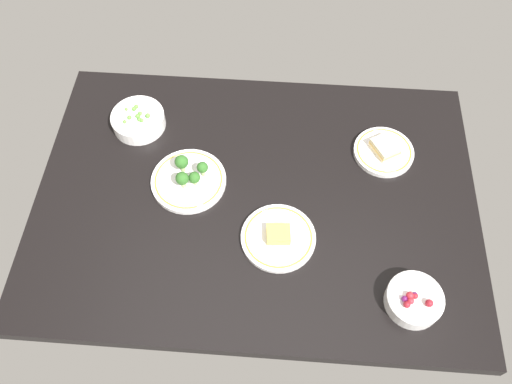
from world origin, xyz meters
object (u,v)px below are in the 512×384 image
object	(u,v)px
bowl_peas	(138,120)
plate_cheese	(278,237)
bowl_berries	(414,300)
plate_sandwich	(384,151)
plate_broccoli	(189,179)

from	to	relation	value
bowl_peas	plate_cheese	xyz separation A→B (cm)	(-45.88, 37.02, -1.56)
bowl_peas	bowl_berries	size ratio (longest dim) A/B	1.14
bowl_peas	plate_cheese	distance (cm)	58.97
plate_sandwich	plate_cheese	size ratio (longest dim) A/B	0.88
bowl_peas	bowl_berries	distance (cm)	96.90
plate_sandwich	plate_broccoli	bearing A→B (deg)	14.22
plate_sandwich	bowl_berries	size ratio (longest dim) A/B	1.24
plate_sandwich	plate_cheese	world-z (taller)	plate_sandwich
plate_broccoli	bowl_peas	xyz separation A→B (cm)	(18.67, -20.23, 0.86)
bowl_berries	bowl_peas	bearing A→B (deg)	-33.14
bowl_peas	plate_cheese	world-z (taller)	bowl_peas
plate_sandwich	plate_cheese	bearing A→B (deg)	45.76
plate_sandwich	bowl_peas	xyz separation A→B (cm)	(76.49, -5.58, 1.22)
plate_broccoli	plate_cheese	world-z (taller)	plate_broccoli
plate_broccoli	bowl_peas	size ratio (longest dim) A/B	1.32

